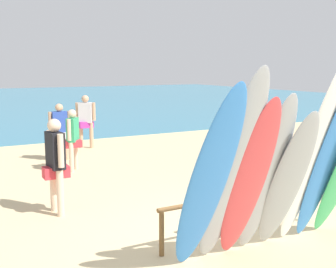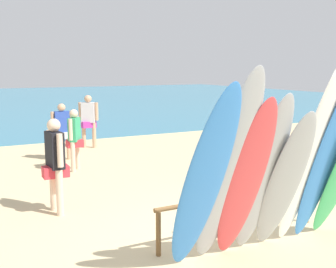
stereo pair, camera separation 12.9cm
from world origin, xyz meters
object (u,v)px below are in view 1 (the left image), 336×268
at_px(surfboard_blue_0, 208,183).
at_px(beach_chair_red, 280,159).
at_px(beachgoer_midbeach, 56,160).
at_px(beachgoer_by_water, 73,136).
at_px(beachgoer_strolling, 60,128).
at_px(beach_chair_blue, 336,177).
at_px(surfboard_grey_3, 266,177).
at_px(beachgoer_near_rack, 86,118).
at_px(surfboard_white_5, 314,153).
at_px(surfboard_grey_4, 287,182).
at_px(surfboard_rack, 243,203).
at_px(surfboard_blue_6, 331,153).
at_px(surfboard_grey_1, 232,171).
at_px(surfboard_red_2, 249,181).

height_order(surfboard_blue_0, beach_chair_red, surfboard_blue_0).
relative_size(beachgoer_midbeach, beach_chair_red, 2.05).
xyz_separation_m(beachgoer_by_water, beachgoer_strolling, (0.02, 1.36, 0.02)).
relative_size(beachgoer_by_water, beach_chair_blue, 1.87).
xyz_separation_m(surfboard_grey_3, beachgoer_near_rack, (0.28, 8.73, -0.16)).
bearing_deg(surfboard_white_5, surfboard_grey_3, 169.91).
distance_m(beach_chair_red, beach_chair_blue, 1.73).
xyz_separation_m(beachgoer_midbeach, beachgoer_by_water, (1.10, 2.90, -0.08)).
height_order(beachgoer_midbeach, beach_chair_blue, beachgoer_midbeach).
relative_size(surfboard_white_5, beachgoer_near_rack, 1.72).
bearing_deg(beach_chair_blue, beachgoer_strolling, 109.39).
distance_m(surfboard_grey_4, beach_chair_blue, 3.07).
bearing_deg(surfboard_white_5, beach_chair_red, 47.97).
bearing_deg(surfboard_white_5, surfboard_rack, 121.70).
distance_m(surfboard_blue_6, beach_chair_blue, 2.62).
height_order(beachgoer_midbeach, beachgoer_strolling, beachgoer_midbeach).
bearing_deg(beach_chair_blue, surfboard_white_5, -160.81).
bearing_deg(beach_chair_blue, beach_chair_red, 70.21).
xyz_separation_m(surfboard_white_5, beachgoer_strolling, (-1.65, 7.39, -0.47)).
bearing_deg(surfboard_grey_1, beachgoer_by_water, 89.50).
relative_size(surfboard_rack, beachgoer_midbeach, 1.70).
height_order(surfboard_white_5, beachgoer_near_rack, surfboard_white_5).
bearing_deg(surfboard_grey_4, surfboard_rack, 105.85).
bearing_deg(beachgoer_strolling, surfboard_blue_6, 107.61).
xyz_separation_m(surfboard_blue_6, beach_chair_blue, (1.95, 1.49, -0.93)).
xyz_separation_m(surfboard_grey_1, beach_chair_red, (3.80, 3.19, -0.86)).
bearing_deg(surfboard_grey_4, beach_chair_blue, 31.75).
xyz_separation_m(surfboard_blue_6, beachgoer_by_water, (-1.97, 6.07, -0.48)).
height_order(surfboard_blue_0, beach_chair_blue, surfboard_blue_0).
distance_m(surfboard_rack, beachgoer_by_water, 5.38).
bearing_deg(surfboard_red_2, beach_chair_red, 41.86).
bearing_deg(surfboard_blue_6, beachgoer_by_water, 104.71).
distance_m(surfboard_red_2, surfboard_grey_4, 0.66).
bearing_deg(beach_chair_red, beachgoer_midbeach, -179.47).
bearing_deg(surfboard_rack, surfboard_grey_3, -105.06).
distance_m(surfboard_grey_3, beachgoer_strolling, 7.38).
distance_m(beachgoer_by_water, beach_chair_blue, 6.04).
relative_size(surfboard_rack, surfboard_grey_1, 1.04).
bearing_deg(surfboard_blue_6, beach_chair_red, 53.27).
relative_size(surfboard_blue_6, beachgoer_strolling, 1.83).
bearing_deg(surfboard_grey_4, beachgoer_near_rack, 94.16).
height_order(surfboard_blue_6, beachgoer_by_water, surfboard_blue_6).
height_order(surfboard_blue_0, surfboard_blue_6, surfboard_blue_6).
bearing_deg(beachgoer_strolling, beachgoer_near_rack, -126.67).
xyz_separation_m(surfboard_grey_1, beachgoer_strolling, (-0.27, 7.40, -0.39)).
bearing_deg(beach_chair_red, surfboard_grey_1, -140.00).
bearing_deg(surfboard_white_5, surfboard_blue_0, 177.37).
bearing_deg(beachgoer_near_rack, beach_chair_blue, -36.97).
bearing_deg(surfboard_white_5, beach_chair_blue, 28.30).
bearing_deg(beachgoer_near_rack, beachgoer_midbeach, -79.36).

